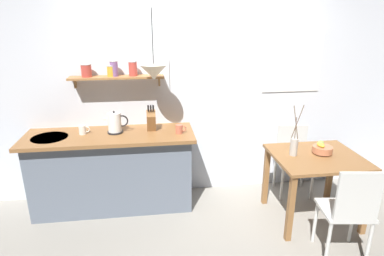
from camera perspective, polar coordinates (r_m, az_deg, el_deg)
The scene contains 14 objects.
ground_plane at distance 3.80m, azimuth 2.06°, elevation -14.84°, with size 14.00×14.00×0.00m, color gray.
back_wall at distance 3.91m, azimuth 3.68°, elevation 7.66°, with size 6.80×0.11×2.70m.
kitchen_counter at distance 3.84m, azimuth -13.71°, elevation -7.21°, with size 1.83×0.63×0.90m.
wall_shelf at distance 3.67m, azimuth -13.69°, elevation 9.31°, with size 1.02×0.20×0.30m.
dining_table at distance 3.69m, azimuth 20.82°, elevation -6.25°, with size 0.90×0.79×0.74m.
dining_chair_near at distance 3.23m, azimuth 25.86°, elevation -12.61°, with size 0.47×0.43×0.93m.
dining_chair_far at distance 4.24m, azimuth 17.27°, elevation -4.66°, with size 0.46×0.43×0.84m.
fruit_bowl at distance 3.70m, azimuth 21.82°, elevation -3.38°, with size 0.20×0.20×0.14m.
twig_vase at distance 3.54m, azimuth 17.42°, elevation -2.98°, with size 0.10×0.08×0.54m.
electric_kettle at distance 3.64m, azimuth -13.34°, elevation 0.86°, with size 0.26×0.17×0.25m.
knife_block at distance 3.65m, azimuth -7.15°, elevation 1.38°, with size 0.10×0.20×0.30m.
coffee_mug_by_sink at distance 3.72m, azimuth -18.57°, elevation -0.28°, with size 0.12×0.08×0.10m.
coffee_mug_spare at distance 3.55m, azimuth -2.22°, elevation -0.18°, with size 0.12×0.08×0.10m.
pendant_lamp at distance 3.37m, azimuth -6.72°, elevation 9.75°, with size 0.28×0.28×0.69m.
Camera 1 is at (-0.55, -3.11, 2.12)m, focal length 30.46 mm.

